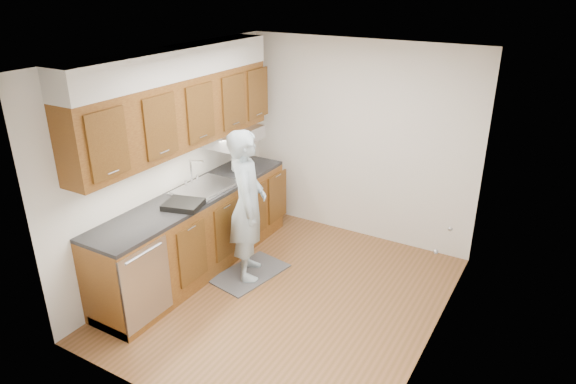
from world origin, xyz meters
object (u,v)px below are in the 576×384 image
object	(u,v)px
soap_bottle_b	(247,164)
dish_rack	(183,205)
steel_can	(248,172)
soap_bottle_a	(235,162)
person	(247,196)
soap_bottle_c	(239,165)

from	to	relation	value
soap_bottle_b	dish_rack	xyz separation A→B (m)	(0.03, -1.20, -0.07)
steel_can	dish_rack	size ratio (longest dim) A/B	0.33
soap_bottle_a	person	bearing A→B (deg)	-45.82
dish_rack	soap_bottle_a	bearing A→B (deg)	82.16
dish_rack	soap_bottle_b	bearing A→B (deg)	75.31
soap_bottle_b	steel_can	size ratio (longest dim) A/B	1.61
person	soap_bottle_c	size ratio (longest dim) A/B	10.36
steel_can	person	bearing A→B (deg)	-56.23
soap_bottle_a	soap_bottle_c	xyz separation A→B (m)	(0.08, -0.03, -0.03)
person	soap_bottle_c	distance (m)	0.82
soap_bottle_a	steel_can	bearing A→B (deg)	-20.68
soap_bottle_a	steel_can	size ratio (longest dim) A/B	1.92
soap_bottle_a	soap_bottle_b	world-z (taller)	soap_bottle_a
steel_can	dish_rack	xyz separation A→B (m)	(-0.10, -1.05, -0.03)
soap_bottle_b	soap_bottle_c	bearing A→B (deg)	-125.99
soap_bottle_a	steel_can	distance (m)	0.28
soap_bottle_b	dish_rack	distance (m)	1.20
person	soap_bottle_b	size ratio (longest dim) A/B	9.71
soap_bottle_b	steel_can	xyz separation A→B (m)	(0.12, -0.15, -0.04)
soap_bottle_b	soap_bottle_c	world-z (taller)	soap_bottle_b
person	soap_bottle_c	xyz separation A→B (m)	(-0.54, 0.61, 0.05)
soap_bottle_b	soap_bottle_c	xyz separation A→B (m)	(-0.06, -0.08, -0.01)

